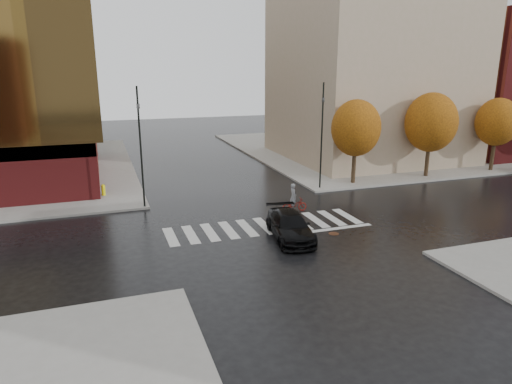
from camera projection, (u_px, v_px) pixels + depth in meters
ground at (268, 229)px, 26.32m from camera, size 120.00×120.00×0.00m
sidewalk_ne at (375, 148)px, 52.06m from camera, size 30.00×30.00×0.15m
crosswalk at (265, 226)px, 26.77m from camera, size 12.00×3.00×0.01m
building_ne_tan at (369, 65)px, 44.74m from camera, size 16.00×16.00×18.00m
building_ne_brick at (501, 84)px, 49.42m from camera, size 14.00×14.00×14.00m
building_nw_far at (24, 56)px, 52.24m from camera, size 14.00×12.00×20.00m
tree_ne_a at (356, 128)px, 35.03m from camera, size 3.80×3.80×6.50m
tree_ne_b at (431, 122)px, 37.20m from camera, size 4.20×4.20×6.89m
tree_ne_c at (497, 122)px, 39.48m from camera, size 3.60×3.60×6.31m
sedan at (290, 226)px, 24.68m from camera, size 2.62×5.03×1.39m
cyclist at (294, 202)px, 29.29m from camera, size 1.67×0.68×1.86m
traffic_light_nw at (140, 139)px, 28.83m from camera, size 0.24×0.22×7.74m
traffic_light_ne at (322, 128)px, 33.46m from camera, size 0.17×0.20×7.79m
fire_hydrant at (103, 189)px, 32.49m from camera, size 0.28×0.28×0.80m
manhole at (334, 234)px, 25.50m from camera, size 0.63×0.63×0.01m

